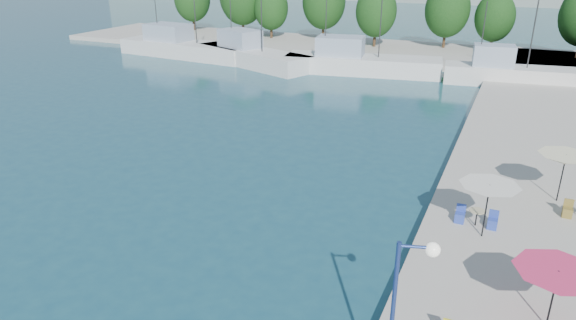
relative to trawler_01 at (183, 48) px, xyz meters
The scene contains 15 objects.
quay_far 24.77m from the trawler_01, 29.06° to the left, with size 90.00×16.00×0.60m, color #B0A99E.
trawler_01 is the anchor object (origin of this frame).
trawler_02 10.34m from the trawler_01, ahead, with size 16.02×9.58×10.20m.
trawler_03 22.83m from the trawler_01, ahead, with size 16.84×6.93×10.20m.
trawler_04 37.69m from the trawler_01, ahead, with size 12.90×4.91×10.20m.
tree_03 15.65m from the trawler_01, 69.78° to the left, with size 4.86×4.86×7.19m.
tree_04 20.97m from the trawler_01, 52.36° to the left, with size 5.99×5.99×8.86m.
tree_05 24.97m from the trawler_01, 32.69° to the left, with size 5.22×5.22×7.72m.
tree_06 33.64m from the trawler_01, 29.04° to the left, with size 5.60×5.60×8.28m.
tree_07 38.68m from the trawler_01, 25.10° to the left, with size 4.80×4.80×7.10m.
umbrella_pink 55.28m from the trawler_01, 42.51° to the right, with size 2.80×2.80×2.14m.
umbrella_white 49.96m from the trawler_01, 40.00° to the right, with size 2.52×2.52×2.45m.
umbrella_cream 49.35m from the trawler_01, 33.11° to the right, with size 2.56×2.56×2.46m.
cafe_table_02 49.10m from the trawler_01, 39.49° to the right, with size 1.82×0.70×0.76m.
street_lamp 56.31m from the trawler_01, 48.92° to the right, with size 1.00×0.48×5.03m.
Camera 1 is at (8.98, 1.71, 12.03)m, focal length 32.00 mm.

